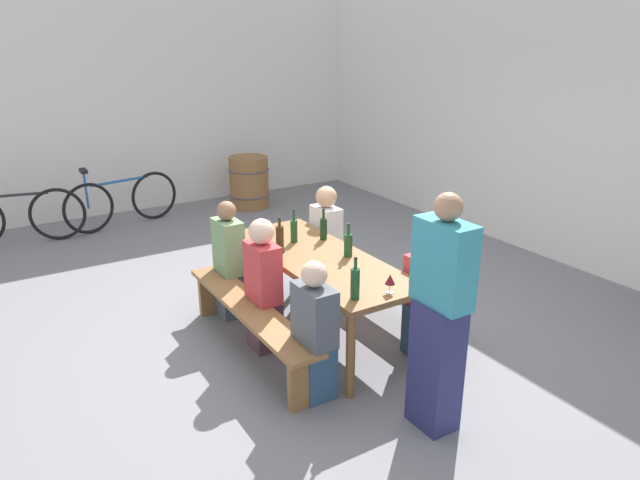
{
  "coord_description": "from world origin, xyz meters",
  "views": [
    {
      "loc": [
        3.98,
        -2.46,
        2.57
      ],
      "look_at": [
        0.0,
        0.0,
        0.9
      ],
      "focal_mm": 32.3,
      "sensor_mm": 36.0,
      "label": 1
    }
  ],
  "objects_px": {
    "wine_bottle_4": "(280,239)",
    "wine_glass_0": "(390,280)",
    "seated_guest_near_1": "(263,287)",
    "seated_guest_near_0": "(229,263)",
    "seated_guest_near_2": "(314,334)",
    "wine_bottle_2": "(348,244)",
    "standing_host": "(439,321)",
    "tasting_table": "(320,265)",
    "wine_bottle_0": "(323,228)",
    "wine_bottle_3": "(294,230)",
    "bench_far": "(381,281)",
    "bench_near": "(250,316)",
    "parked_bicycle_0": "(122,201)",
    "seated_guest_far_1": "(423,298)",
    "wine_bottle_1": "(355,283)",
    "parked_bicycle_1": "(16,217)",
    "wine_glass_2": "(320,267)",
    "seated_guest_far_0": "(326,241)",
    "wine_glass_1": "(269,224)",
    "wine_barrel": "(249,182)"
  },
  "relations": [
    {
      "from": "bench_near",
      "to": "seated_guest_far_1",
      "type": "relative_size",
      "value": 1.85
    },
    {
      "from": "wine_glass_0",
      "to": "seated_guest_near_0",
      "type": "xyz_separation_m",
      "value": [
        -1.67,
        -0.58,
        -0.31
      ]
    },
    {
      "from": "bench_far",
      "to": "wine_barrel",
      "type": "height_order",
      "value": "wine_barrel"
    },
    {
      "from": "wine_bottle_0",
      "to": "wine_bottle_4",
      "type": "height_order",
      "value": "wine_bottle_4"
    },
    {
      "from": "bench_near",
      "to": "parked_bicycle_0",
      "type": "height_order",
      "value": "parked_bicycle_0"
    },
    {
      "from": "wine_bottle_1",
      "to": "parked_bicycle_0",
      "type": "xyz_separation_m",
      "value": [
        -4.99,
        -0.5,
        -0.5
      ]
    },
    {
      "from": "tasting_table",
      "to": "wine_bottle_0",
      "type": "bearing_deg",
      "value": 144.04
    },
    {
      "from": "bench_far",
      "to": "seated_guest_near_1",
      "type": "relative_size",
      "value": 1.69
    },
    {
      "from": "wine_bottle_1",
      "to": "seated_guest_far_0",
      "type": "height_order",
      "value": "seated_guest_far_0"
    },
    {
      "from": "bench_near",
      "to": "seated_guest_near_2",
      "type": "height_order",
      "value": "seated_guest_near_2"
    },
    {
      "from": "wine_bottle_4",
      "to": "wine_glass_0",
      "type": "relative_size",
      "value": 2.2
    },
    {
      "from": "wine_bottle_3",
      "to": "parked_bicycle_0",
      "type": "relative_size",
      "value": 0.19
    },
    {
      "from": "wine_glass_2",
      "to": "wine_bottle_2",
      "type": "bearing_deg",
      "value": 124.56
    },
    {
      "from": "wine_bottle_2",
      "to": "seated_guest_near_1",
      "type": "relative_size",
      "value": 0.26
    },
    {
      "from": "seated_guest_near_1",
      "to": "seated_guest_far_0",
      "type": "bearing_deg",
      "value": 33.61
    },
    {
      "from": "wine_bottle_3",
      "to": "parked_bicycle_0",
      "type": "height_order",
      "value": "wine_bottle_3"
    },
    {
      "from": "wine_bottle_2",
      "to": "wine_glass_0",
      "type": "relative_size",
      "value": 2.0
    },
    {
      "from": "wine_bottle_2",
      "to": "standing_host",
      "type": "distance_m",
      "value": 1.41
    },
    {
      "from": "wine_bottle_3",
      "to": "seated_guest_near_2",
      "type": "height_order",
      "value": "seated_guest_near_2"
    },
    {
      "from": "wine_bottle_4",
      "to": "bench_far",
      "type": "bearing_deg",
      "value": 74.77
    },
    {
      "from": "bench_near",
      "to": "parked_bicycle_1",
      "type": "bearing_deg",
      "value": -161.2
    },
    {
      "from": "standing_host",
      "to": "parked_bicycle_1",
      "type": "relative_size",
      "value": 1.02
    },
    {
      "from": "wine_bottle_4",
      "to": "wine_glass_2",
      "type": "bearing_deg",
      "value": -2.4
    },
    {
      "from": "seated_guest_far_0",
      "to": "wine_bottle_0",
      "type": "bearing_deg",
      "value": 54.66
    },
    {
      "from": "wine_glass_1",
      "to": "seated_guest_near_1",
      "type": "height_order",
      "value": "seated_guest_near_1"
    },
    {
      "from": "bench_far",
      "to": "parked_bicycle_0",
      "type": "bearing_deg",
      "value": -161.01
    },
    {
      "from": "parked_bicycle_1",
      "to": "wine_bottle_2",
      "type": "bearing_deg",
      "value": -48.94
    },
    {
      "from": "wine_bottle_1",
      "to": "seated_guest_near_0",
      "type": "height_order",
      "value": "seated_guest_near_0"
    },
    {
      "from": "wine_glass_2",
      "to": "seated_guest_far_1",
      "type": "distance_m",
      "value": 0.94
    },
    {
      "from": "wine_bottle_1",
      "to": "wine_glass_1",
      "type": "distance_m",
      "value": 1.58
    },
    {
      "from": "seated_guest_near_1",
      "to": "wine_glass_1",
      "type": "bearing_deg",
      "value": 58.67
    },
    {
      "from": "seated_guest_near_2",
      "to": "seated_guest_far_0",
      "type": "relative_size",
      "value": 0.95
    },
    {
      "from": "parked_bicycle_1",
      "to": "tasting_table",
      "type": "bearing_deg",
      "value": -50.43
    },
    {
      "from": "bench_far",
      "to": "wine_bottle_4",
      "type": "distance_m",
      "value": 1.11
    },
    {
      "from": "parked_bicycle_0",
      "to": "wine_glass_0",
      "type": "bearing_deg",
      "value": -92.87
    },
    {
      "from": "wine_bottle_2",
      "to": "wine_glass_2",
      "type": "height_order",
      "value": "wine_bottle_2"
    },
    {
      "from": "tasting_table",
      "to": "wine_bottle_4",
      "type": "bearing_deg",
      "value": -135.12
    },
    {
      "from": "seated_guest_near_0",
      "to": "wine_glass_0",
      "type": "bearing_deg",
      "value": -70.74
    },
    {
      "from": "seated_guest_near_0",
      "to": "seated_guest_near_1",
      "type": "height_order",
      "value": "seated_guest_near_1"
    },
    {
      "from": "wine_bottle_0",
      "to": "parked_bicycle_0",
      "type": "distance_m",
      "value": 3.93
    },
    {
      "from": "wine_bottle_2",
      "to": "parked_bicycle_1",
      "type": "xyz_separation_m",
      "value": [
        -4.21,
        -2.28,
        -0.49
      ]
    },
    {
      "from": "seated_guest_far_1",
      "to": "wine_glass_0",
      "type": "bearing_deg",
      "value": 18.11
    },
    {
      "from": "seated_guest_near_0",
      "to": "wine_glass_2",
      "type": "bearing_deg",
      "value": -78.38
    },
    {
      "from": "wine_bottle_4",
      "to": "wine_barrel",
      "type": "bearing_deg",
      "value": 158.96
    },
    {
      "from": "seated_guest_near_2",
      "to": "seated_guest_near_1",
      "type": "bearing_deg",
      "value": 90.0
    },
    {
      "from": "seated_guest_near_1",
      "to": "seated_guest_near_0",
      "type": "bearing_deg",
      "value": 90.0
    },
    {
      "from": "seated_guest_far_1",
      "to": "wine_barrel",
      "type": "relative_size",
      "value": 1.34
    },
    {
      "from": "wine_bottle_2",
      "to": "wine_bottle_4",
      "type": "height_order",
      "value": "wine_bottle_4"
    },
    {
      "from": "seated_guest_near_2",
      "to": "wine_bottle_0",
      "type": "bearing_deg",
      "value": 55.28
    },
    {
      "from": "seated_guest_near_2",
      "to": "parked_bicycle_0",
      "type": "distance_m",
      "value": 4.93
    }
  ]
}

